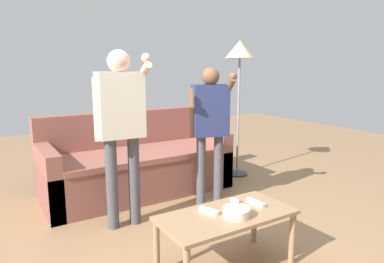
{
  "coord_description": "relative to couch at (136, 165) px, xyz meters",
  "views": [
    {
      "loc": [
        -1.32,
        -2.0,
        1.41
      ],
      "look_at": [
        0.12,
        0.31,
        0.91
      ],
      "focal_mm": 32.46,
      "sensor_mm": 36.0,
      "label": 1
    }
  ],
  "objects": [
    {
      "name": "game_remote_wand_near",
      "position": [
        -0.19,
        -1.75,
        0.13
      ],
      "size": [
        0.08,
        0.15,
        0.03
      ],
      "color": "white",
      "rests_on": "coffee_table"
    },
    {
      "name": "coffee_table",
      "position": [
        -0.09,
        -1.82,
        0.05
      ],
      "size": [
        0.95,
        0.47,
        0.42
      ],
      "color": "#997551",
      "rests_on": "ground"
    },
    {
      "name": "snack_bowl",
      "position": [
        -0.07,
        -1.9,
        0.14
      ],
      "size": [
        0.19,
        0.19,
        0.06
      ],
      "primitive_type": "cylinder",
      "color": "beige",
      "rests_on": "coffee_table"
    },
    {
      "name": "couch",
      "position": [
        0.0,
        0.0,
        0.0
      ],
      "size": [
        2.06,
        0.9,
        0.9
      ],
      "color": "brown",
      "rests_on": "ground"
    },
    {
      "name": "game_remote_nunchuk",
      "position": [
        0.06,
        -1.72,
        0.14
      ],
      "size": [
        0.06,
        0.09,
        0.05
      ],
      "color": "white",
      "rests_on": "coffee_table"
    },
    {
      "name": "player_left",
      "position": [
        -0.44,
        -0.78,
        0.67
      ],
      "size": [
        0.46,
        0.32,
        1.56
      ],
      "color": "#47474C",
      "rests_on": "ground"
    },
    {
      "name": "floor_lamp",
      "position": [
        1.38,
        -0.14,
        1.22
      ],
      "size": [
        0.37,
        0.37,
        1.74
      ],
      "color": "#2D2D33",
      "rests_on": "ground"
    },
    {
      "name": "player_right",
      "position": [
        0.47,
        -0.81,
        0.58
      ],
      "size": [
        0.41,
        0.38,
        1.41
      ],
      "color": "#47474C",
      "rests_on": "ground"
    },
    {
      "name": "ground_plane",
      "position": [
        -0.16,
        -1.61,
        -0.31
      ],
      "size": [
        12.0,
        12.0,
        0.0
      ],
      "primitive_type": "plane",
      "color": "#93704C"
    },
    {
      "name": "game_remote_wand_far",
      "position": [
        0.19,
        -1.81,
        0.13
      ],
      "size": [
        0.05,
        0.16,
        0.03
      ],
      "color": "white",
      "rests_on": "coffee_table"
    }
  ]
}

